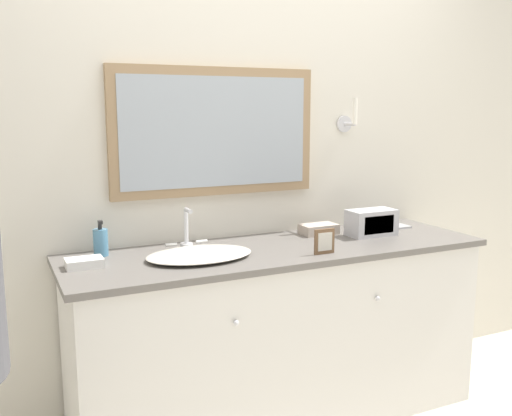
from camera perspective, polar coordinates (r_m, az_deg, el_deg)
wall_back at (r=2.97m, az=-0.68°, el=4.99°), size 8.00×0.18×2.55m
vanity_counter at (r=2.88m, az=2.31°, el=-12.42°), size 2.05×0.62×0.88m
sink_basin at (r=2.55m, az=-5.72°, el=-4.56°), size 0.48×0.37×0.20m
soap_bottle at (r=2.66m, az=-15.27°, el=-3.29°), size 0.07×0.07×0.16m
appliance_box at (r=3.04m, az=11.48°, el=-1.44°), size 0.25×0.14×0.14m
picture_frame at (r=2.62m, az=6.85°, el=-3.34°), size 0.10×0.01×0.12m
hand_towel_near_sink at (r=3.04m, az=6.28°, el=-2.11°), size 0.19×0.12×0.05m
hand_towel_far_corner at (r=2.50m, az=-16.80°, el=-5.27°), size 0.15×0.10×0.04m
metal_tray at (r=3.27m, az=13.67°, el=-1.83°), size 0.17×0.10×0.01m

